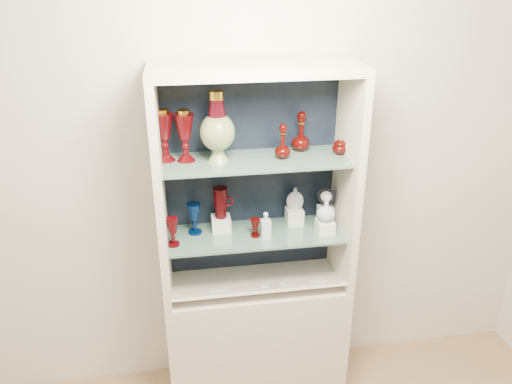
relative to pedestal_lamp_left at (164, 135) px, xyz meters
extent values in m
cube|color=beige|center=(0.44, 0.14, -0.20)|extent=(3.50, 0.02, 2.80)
cube|color=beige|center=(0.44, -0.08, -1.22)|extent=(1.00, 0.40, 0.75)
cube|color=black|center=(0.44, 0.11, -0.27)|extent=(0.98, 0.02, 1.15)
cube|color=beige|center=(-0.04, -0.08, -0.27)|extent=(0.04, 0.40, 1.15)
cube|color=beige|center=(0.92, -0.08, -0.27)|extent=(0.04, 0.40, 1.15)
cube|color=beige|center=(0.44, -0.08, 0.32)|extent=(1.00, 0.40, 0.04)
cube|color=slate|center=(0.44, -0.06, -0.56)|extent=(0.92, 0.34, 0.01)
cube|color=slate|center=(0.44, -0.06, -0.14)|extent=(0.92, 0.34, 0.01)
cube|color=beige|center=(0.44, -0.19, -0.82)|extent=(0.92, 0.17, 0.09)
cube|color=white|center=(0.76, -0.19, -0.80)|extent=(0.10, 0.06, 0.03)
cube|color=white|center=(0.23, -0.19, -0.80)|extent=(0.10, 0.06, 0.03)
cube|color=white|center=(0.50, -0.19, -0.80)|extent=(0.10, 0.06, 0.03)
cube|color=white|center=(0.54, -0.19, -0.80)|extent=(0.10, 0.06, 0.03)
cube|color=silver|center=(0.26, 0.01, -0.51)|extent=(0.10, 0.10, 0.08)
cube|color=silver|center=(0.67, 0.02, -0.50)|extent=(0.09, 0.09, 0.09)
cube|color=silver|center=(0.81, -0.11, -0.51)|extent=(0.09, 0.09, 0.07)
cube|color=silver|center=(0.84, 0.00, -0.50)|extent=(0.08, 0.08, 0.10)
camera|label=1|loc=(0.07, -2.37, 0.74)|focal=35.00mm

